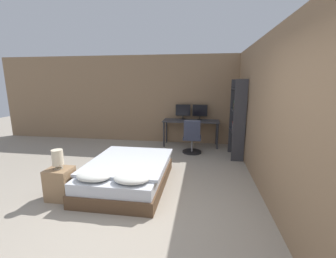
% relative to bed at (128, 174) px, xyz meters
% --- Properties ---
extents(ground_plane, '(20.00, 20.00, 0.00)m').
position_rel_bed_xyz_m(ground_plane, '(0.59, -1.18, -0.23)').
color(ground_plane, '#9E9384').
extents(wall_back, '(12.00, 0.06, 2.70)m').
position_rel_bed_xyz_m(wall_back, '(0.59, 3.23, 1.12)').
color(wall_back, '#8E7051').
rests_on(wall_back, ground_plane).
extents(wall_side_right, '(0.06, 12.00, 2.70)m').
position_rel_bed_xyz_m(wall_side_right, '(2.39, 0.32, 1.12)').
color(wall_side_right, '#8E7051').
rests_on(wall_side_right, ground_plane).
extents(bed, '(1.41, 1.94, 0.54)m').
position_rel_bed_xyz_m(bed, '(0.00, 0.00, 0.00)').
color(bed, brown).
rests_on(bed, ground_plane).
extents(nightstand, '(0.39, 0.36, 0.52)m').
position_rel_bed_xyz_m(nightstand, '(-0.94, -0.62, 0.03)').
color(nightstand, '#997551').
rests_on(nightstand, ground_plane).
extents(bedside_lamp, '(0.18, 0.18, 0.32)m').
position_rel_bed_xyz_m(bedside_lamp, '(-0.94, -0.62, 0.47)').
color(bedside_lamp, gray).
rests_on(bedside_lamp, nightstand).
extents(desk, '(1.65, 0.59, 0.77)m').
position_rel_bed_xyz_m(desk, '(1.00, 2.86, 0.45)').
color(desk, '#38383D').
rests_on(desk, ground_plane).
extents(monitor_left, '(0.45, 0.16, 0.45)m').
position_rel_bed_xyz_m(monitor_left, '(0.75, 3.06, 0.80)').
color(monitor_left, black).
rests_on(monitor_left, desk).
extents(monitor_right, '(0.45, 0.16, 0.45)m').
position_rel_bed_xyz_m(monitor_right, '(1.26, 3.06, 0.80)').
color(monitor_right, black).
rests_on(monitor_right, desk).
extents(keyboard, '(0.38, 0.13, 0.02)m').
position_rel_bed_xyz_m(keyboard, '(1.00, 2.67, 0.55)').
color(keyboard, black).
rests_on(keyboard, desk).
extents(computer_mouse, '(0.07, 0.05, 0.04)m').
position_rel_bed_xyz_m(computer_mouse, '(1.28, 2.67, 0.56)').
color(computer_mouse, black).
rests_on(computer_mouse, desk).
extents(office_chair, '(0.52, 0.52, 0.92)m').
position_rel_bed_xyz_m(office_chair, '(1.08, 2.12, 0.14)').
color(office_chair, black).
rests_on(office_chair, ground_plane).
extents(bookshelf, '(0.29, 0.74, 1.96)m').
position_rel_bed_xyz_m(bookshelf, '(2.20, 1.94, 0.82)').
color(bookshelf, '#333338').
rests_on(bookshelf, ground_plane).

